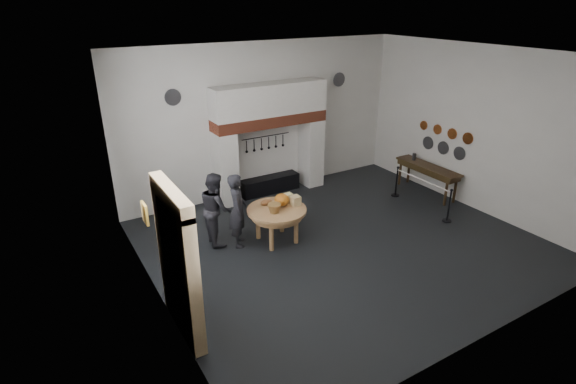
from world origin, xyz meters
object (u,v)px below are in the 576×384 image
side_table (428,167)px  work_table (277,210)px  visitor_near (238,210)px  barrier_post_far (397,182)px  visitor_far (216,208)px  iron_range (270,184)px  barrier_post_near (449,206)px

side_table → work_table: bearing=-177.7°
visitor_near → barrier_post_far: 5.39m
work_table → side_table: side_table is taller
visitor_near → visitor_far: 0.57m
iron_range → visitor_far: (-2.61, -2.05, 0.66)m
work_table → barrier_post_near: (4.48, -1.47, -0.39)m
visitor_near → side_table: (6.31, -0.11, -0.05)m
barrier_post_far → visitor_far: bearing=178.1°
side_table → barrier_post_near: (-0.94, -1.69, -0.42)m
barrier_post_near → visitor_far: bearing=159.2°
iron_range → visitor_near: (-2.21, -2.45, 0.67)m
iron_range → work_table: bearing=-115.5°
visitor_far → visitor_near: bearing=-129.8°
side_table → visitor_near: bearing=179.0°
barrier_post_near → work_table: bearing=161.9°
iron_range → side_table: side_table is taller
iron_range → visitor_near: visitor_near is taller
iron_range → work_table: 3.13m
side_table → barrier_post_far: bearing=161.6°
visitor_near → iron_range: bearing=-18.9°
iron_range → side_table: (4.10, -2.56, 0.62)m
iron_range → barrier_post_far: 3.88m
barrier_post_far → visitor_near: bearing=-177.8°
side_table → barrier_post_near: size_ratio=2.44×
visitor_far → side_table: bearing=-89.2°
iron_range → visitor_far: 3.38m
visitor_far → barrier_post_far: visitor_far is taller
visitor_far → side_table: (6.71, -0.51, -0.04)m
iron_range → side_table: 4.87m
visitor_near → barrier_post_near: 5.68m
barrier_post_near → barrier_post_far: (0.00, 2.00, 0.00)m
visitor_near → work_table: bearing=-87.0°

